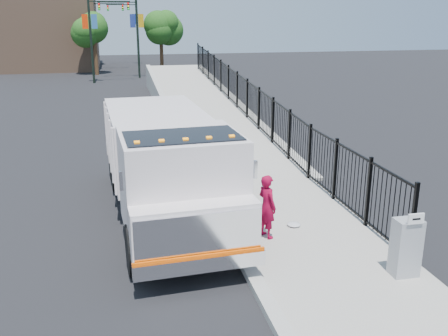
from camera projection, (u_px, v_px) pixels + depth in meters
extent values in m
plane|color=black|center=(233.00, 242.00, 12.28)|extent=(120.00, 120.00, 0.00)
cube|color=#9E998E|center=(340.00, 271.00, 10.79)|extent=(3.55, 12.00, 0.12)
cube|color=#ADAAA3|center=(255.00, 280.00, 10.39)|extent=(0.30, 12.00, 0.16)
cube|color=#9E998E|center=(203.00, 115.00, 27.64)|extent=(3.95, 24.06, 3.19)
cube|color=black|center=(247.00, 111.00, 23.93)|extent=(0.10, 28.00, 1.80)
cube|color=black|center=(165.00, 191.00, 14.05)|extent=(1.53, 7.66, 0.25)
cube|color=white|center=(181.00, 181.00, 11.35)|extent=(2.76, 2.60, 2.24)
cube|color=white|center=(194.00, 228.00, 10.22)|extent=(2.67, 0.93, 1.12)
cube|color=silver|center=(199.00, 237.00, 9.84)|extent=(2.58, 0.23, 0.95)
cube|color=silver|center=(200.00, 264.00, 9.93)|extent=(2.69, 0.35, 0.31)
cube|color=#DC4700|center=(200.00, 257.00, 9.88)|extent=(2.69, 0.20, 0.07)
cube|color=black|center=(183.00, 156.00, 10.89)|extent=(2.54, 1.59, 0.95)
cube|color=white|center=(156.00, 140.00, 15.05)|extent=(2.94, 4.84, 1.90)
cube|color=silver|center=(121.00, 181.00, 9.81)|extent=(0.07, 0.07, 0.39)
cube|color=silver|center=(256.00, 170.00, 10.52)|extent=(0.07, 0.07, 0.39)
cube|color=orange|center=(137.00, 143.00, 10.13)|extent=(0.12, 0.10, 0.07)
cube|color=orange|center=(162.00, 141.00, 10.26)|extent=(0.12, 0.10, 0.07)
cube|color=orange|center=(186.00, 140.00, 10.39)|extent=(0.12, 0.10, 0.07)
cube|color=orange|center=(209.00, 138.00, 10.52)|extent=(0.12, 0.10, 0.07)
cube|color=orange|center=(232.00, 137.00, 10.65)|extent=(0.12, 0.10, 0.07)
cylinder|color=black|center=(135.00, 249.00, 10.67)|extent=(0.42, 1.14, 1.12)
cylinder|color=black|center=(240.00, 237.00, 11.27)|extent=(0.42, 1.14, 1.12)
cylinder|color=black|center=(117.00, 174.00, 15.72)|extent=(0.42, 1.14, 1.12)
cylinder|color=black|center=(190.00, 168.00, 16.32)|extent=(0.42, 1.14, 1.12)
cylinder|color=black|center=(115.00, 163.00, 16.85)|extent=(0.42, 1.14, 1.12)
cylinder|color=black|center=(183.00, 158.00, 17.45)|extent=(0.42, 1.14, 1.12)
imported|color=maroon|center=(267.00, 206.00, 12.09)|extent=(0.57, 0.68, 1.59)
cube|color=gray|center=(406.00, 247.00, 10.35)|extent=(0.55, 0.40, 1.25)
cube|color=white|center=(416.00, 219.00, 9.93)|extent=(0.35, 0.04, 0.22)
ellipsoid|color=silver|center=(294.00, 224.00, 12.92)|extent=(0.35, 0.35, 0.09)
cylinder|color=black|center=(90.00, 32.00, 39.23)|extent=(0.18, 0.18, 8.00)
cube|color=black|center=(109.00, 1.00, 38.88)|extent=(3.20, 0.08, 0.08)
cube|color=black|center=(128.00, 6.00, 39.28)|extent=(0.18, 0.22, 0.60)
cube|color=#285F9D|center=(94.00, 21.00, 39.07)|extent=(0.45, 0.04, 1.10)
cube|color=red|center=(85.00, 21.00, 38.92)|extent=(0.45, 0.04, 1.10)
cylinder|color=black|center=(137.00, 31.00, 42.49)|extent=(0.18, 0.18, 8.00)
cube|color=black|center=(116.00, 2.00, 41.48)|extent=(3.20, 0.08, 0.08)
cube|color=black|center=(99.00, 6.00, 41.29)|extent=(0.18, 0.22, 0.60)
cube|color=#C68F0E|center=(141.00, 21.00, 42.33)|extent=(0.45, 0.04, 1.10)
cube|color=navy|center=(133.00, 21.00, 42.18)|extent=(0.45, 0.04, 1.10)
cylinder|color=black|center=(92.00, 28.00, 48.55)|extent=(0.18, 0.18, 8.00)
cube|color=black|center=(107.00, 4.00, 48.20)|extent=(3.20, 0.08, 0.08)
cube|color=black|center=(123.00, 8.00, 48.60)|extent=(0.18, 0.22, 0.60)
cube|color=#145287|center=(95.00, 20.00, 48.39)|extent=(0.45, 0.04, 1.10)
cube|color=orange|center=(88.00, 20.00, 48.24)|extent=(0.45, 0.04, 1.10)
cylinder|color=black|center=(138.00, 27.00, 54.30)|extent=(0.18, 0.18, 8.00)
cube|color=black|center=(121.00, 5.00, 53.29)|extent=(3.20, 0.08, 0.08)
cube|color=black|center=(108.00, 8.00, 53.10)|extent=(0.18, 0.22, 0.60)
cube|color=red|center=(141.00, 19.00, 54.13)|extent=(0.45, 0.04, 1.10)
cube|color=#112EA4|center=(134.00, 19.00, 53.99)|extent=(0.45, 0.04, 1.10)
cylinder|color=#382314|center=(96.00, 57.00, 45.44)|extent=(0.36, 0.36, 3.20)
sphere|color=#194714|center=(94.00, 30.00, 44.73)|extent=(2.82, 2.82, 2.82)
cylinder|color=#382314|center=(162.00, 54.00, 49.19)|extent=(0.36, 0.36, 3.20)
sphere|color=#194714|center=(161.00, 29.00, 48.48)|extent=(2.73, 2.73, 2.73)
cylinder|color=#382314|center=(90.00, 50.00, 54.46)|extent=(0.36, 0.36, 3.20)
sphere|color=#194714|center=(88.00, 27.00, 53.75)|extent=(2.59, 2.59, 2.59)
cube|color=#8C664C|center=(46.00, 28.00, 50.29)|extent=(10.00, 10.00, 8.00)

